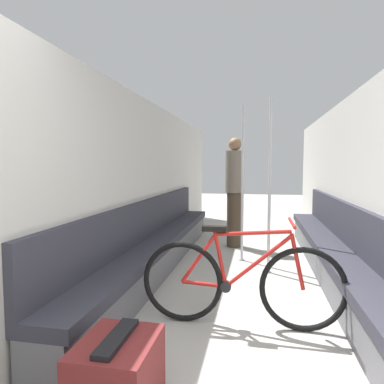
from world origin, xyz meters
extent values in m
cube|color=beige|center=(-1.29, 3.08, 1.09)|extent=(0.10, 9.35, 2.18)
cube|color=beige|center=(1.29, 3.08, 1.09)|extent=(0.10, 9.35, 2.18)
cube|color=#5B5B60|center=(-1.04, 3.25, 0.16)|extent=(0.34, 4.96, 0.33)
cube|color=#2D2D38|center=(-1.04, 3.25, 0.38)|extent=(0.40, 4.96, 0.10)
cube|color=#2D2D38|center=(-1.21, 3.25, 0.66)|extent=(0.07, 4.96, 0.47)
cube|color=#5B5B60|center=(1.04, 3.25, 0.16)|extent=(0.34, 4.96, 0.33)
cube|color=#2D2D38|center=(1.04, 3.25, 0.38)|extent=(0.40, 4.96, 0.10)
cube|color=#2D2D38|center=(1.21, 3.25, 0.66)|extent=(0.07, 4.96, 0.47)
torus|color=black|center=(-0.44, 1.89, 0.35)|extent=(0.69, 0.05, 0.69)
torus|color=black|center=(0.55, 1.89, 0.35)|extent=(0.69, 0.05, 0.69)
cylinder|color=#B21E19|center=(-0.26, 1.89, 0.34)|extent=(0.37, 0.03, 0.05)
cylinder|color=#B21E19|center=(-0.31, 1.89, 0.55)|extent=(0.30, 0.03, 0.42)
cylinder|color=#B21E19|center=(-0.12, 1.89, 0.57)|extent=(0.13, 0.03, 0.49)
cylinder|color=#B21E19|center=(0.19, 1.89, 0.55)|extent=(0.54, 0.03, 0.47)
cylinder|color=#B21E19|center=(0.14, 1.89, 0.79)|extent=(0.62, 0.03, 0.08)
cylinder|color=#B21E19|center=(0.50, 1.89, 0.57)|extent=(0.13, 0.03, 0.46)
cylinder|color=black|center=(-0.07, 1.89, 0.33)|extent=(0.09, 0.06, 0.09)
cube|color=black|center=(-0.17, 1.89, 0.81)|extent=(0.20, 0.07, 0.04)
cylinder|color=#B21E19|center=(0.45, 1.89, 0.88)|extent=(0.02, 0.46, 0.02)
cylinder|color=gray|center=(-0.03, 3.88, 0.01)|extent=(0.08, 0.08, 0.01)
cylinder|color=silver|center=(-0.03, 3.88, 1.08)|extent=(0.04, 0.04, 2.16)
cylinder|color=gray|center=(0.32, 3.39, 0.01)|extent=(0.08, 0.08, 0.01)
cylinder|color=silver|center=(0.32, 3.39, 1.08)|extent=(0.04, 0.04, 2.16)
cylinder|color=#473828|center=(-0.20, 4.69, 0.45)|extent=(0.25, 0.25, 0.89)
cylinder|color=#756B5B|center=(-0.20, 4.69, 1.23)|extent=(0.30, 0.30, 0.68)
sphere|color=#936B4C|center=(-0.20, 4.69, 1.68)|extent=(0.21, 0.21, 0.21)
cube|color=maroon|center=(-0.54, 0.73, 0.21)|extent=(0.40, 0.47, 0.42)
cube|color=black|center=(-0.54, 0.73, 0.43)|extent=(0.10, 0.40, 0.03)
camera|label=1|loc=(0.18, -0.90, 1.34)|focal=32.00mm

